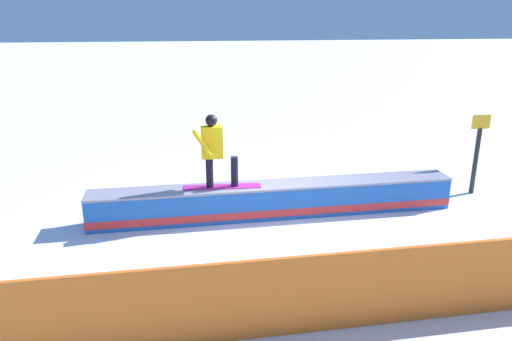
% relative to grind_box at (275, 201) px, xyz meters
% --- Properties ---
extents(ground_plane, '(120.00, 120.00, 0.00)m').
position_rel_grind_box_xyz_m(ground_plane, '(0.00, 0.00, -0.30)').
color(ground_plane, white).
extents(grind_box, '(7.18, 0.92, 0.66)m').
position_rel_grind_box_xyz_m(grind_box, '(0.00, 0.00, 0.00)').
color(grind_box, blue).
rests_on(grind_box, ground_plane).
extents(snowboarder, '(1.47, 0.42, 1.41)m').
position_rel_grind_box_xyz_m(snowboarder, '(1.16, 0.04, 1.12)').
color(snowboarder, '#BA248D').
rests_on(snowboarder, grind_box).
extents(safety_fence, '(10.51, 0.48, 1.07)m').
position_rel_grind_box_xyz_m(safety_fence, '(0.00, 3.72, 0.24)').
color(safety_fence, orange).
rests_on(safety_fence, ground_plane).
extents(trail_marker, '(0.40, 0.10, 1.77)m').
position_rel_grind_box_xyz_m(trail_marker, '(-4.55, -0.65, 0.65)').
color(trail_marker, '#262628').
rests_on(trail_marker, ground_plane).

